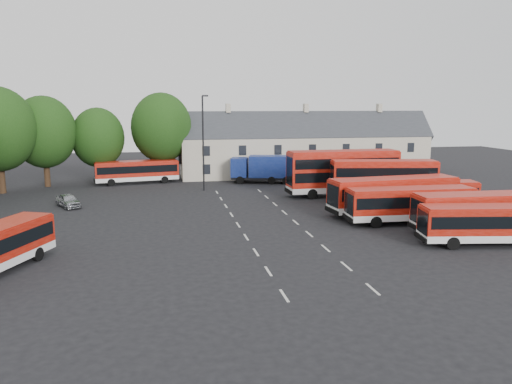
# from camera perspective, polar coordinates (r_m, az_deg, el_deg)

# --- Properties ---
(ground) EXTENTS (140.00, 140.00, 0.00)m
(ground) POSITION_cam_1_polar(r_m,az_deg,el_deg) (40.07, -1.62, -4.45)
(ground) COLOR black
(ground) RESTS_ON ground
(lane_markings) EXTENTS (5.15, 33.80, 0.01)m
(lane_markings) POSITION_cam_1_polar(r_m,az_deg,el_deg) (42.42, 1.29, -3.62)
(lane_markings) COLOR beige
(lane_markings) RESTS_ON ground
(treeline) EXTENTS (29.92, 32.59, 12.01)m
(treeline) POSITION_cam_1_polar(r_m,az_deg,el_deg) (59.58, -25.09, 5.88)
(treeline) COLOR black
(treeline) RESTS_ON ground
(terrace_houses) EXTENTS (35.70, 7.13, 10.06)m
(terrace_houses) POSITION_cam_1_polar(r_m,az_deg,el_deg) (71.48, 5.64, 5.04)
(terrace_houses) COLOR beige
(terrace_houses) RESTS_ON ground
(bus_row_a) EXTENTS (10.46, 3.93, 2.89)m
(bus_row_a) POSITION_cam_1_polar(r_m,az_deg,el_deg) (39.43, 25.48, -3.08)
(bus_row_a) COLOR silver
(bus_row_a) RESTS_ON ground
(bus_row_b) EXTENTS (11.39, 3.20, 3.19)m
(bus_row_b) POSITION_cam_1_polar(r_m,az_deg,el_deg) (42.74, 24.75, -1.83)
(bus_row_b) COLOR silver
(bus_row_b) RESTS_ON ground
(bus_row_c) EXTENTS (10.91, 2.89, 3.06)m
(bus_row_c) POSITION_cam_1_polar(r_m,az_deg,el_deg) (44.10, 17.22, -1.11)
(bus_row_c) COLOR silver
(bus_row_c) RESTS_ON ground
(bus_row_d) EXTENTS (12.24, 3.80, 3.41)m
(bus_row_d) POSITION_cam_1_polar(r_m,az_deg,el_deg) (47.18, 15.43, -0.06)
(bus_row_d) COLOR silver
(bus_row_d) RESTS_ON ground
(bus_row_e) EXTENTS (10.04, 3.81, 2.77)m
(bus_row_e) POSITION_cam_1_polar(r_m,az_deg,el_deg) (50.38, 18.72, -0.05)
(bus_row_e) COLOR silver
(bus_row_e) RESTS_ON ground
(bus_dd_south) EXTENTS (10.89, 4.16, 4.36)m
(bus_dd_south) POSITION_cam_1_polar(r_m,az_deg,el_deg) (52.78, 14.36, 1.51)
(bus_dd_south) COLOR silver
(bus_dd_south) RESTS_ON ground
(bus_dd_north) EXTENTS (12.28, 3.07, 5.01)m
(bus_dd_north) POSITION_cam_1_polar(r_m,az_deg,el_deg) (55.59, 9.91, 2.48)
(bus_dd_north) COLOR silver
(bus_dd_north) RESTS_ON ground
(bus_north) EXTENTS (10.54, 4.06, 2.91)m
(bus_north) POSITION_cam_1_polar(r_m,az_deg,el_deg) (65.22, -13.45, 2.47)
(bus_north) COLOR silver
(bus_north) RESTS_ON ground
(box_truck) EXTENTS (8.38, 4.47, 3.50)m
(box_truck) POSITION_cam_1_polar(r_m,az_deg,el_deg) (63.95, 0.88, 2.79)
(box_truck) COLOR black
(box_truck) RESTS_ON ground
(silver_car) EXTENTS (3.15, 4.11, 1.31)m
(silver_car) POSITION_cam_1_polar(r_m,az_deg,el_deg) (52.35, -20.68, -0.93)
(silver_car) COLOR #9DA0A4
(silver_car) RESTS_ON ground
(lamppost) EXTENTS (0.77, 0.39, 11.04)m
(lamppost) POSITION_cam_1_polar(r_m,az_deg,el_deg) (58.15, -6.04, 5.90)
(lamppost) COLOR black
(lamppost) RESTS_ON ground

